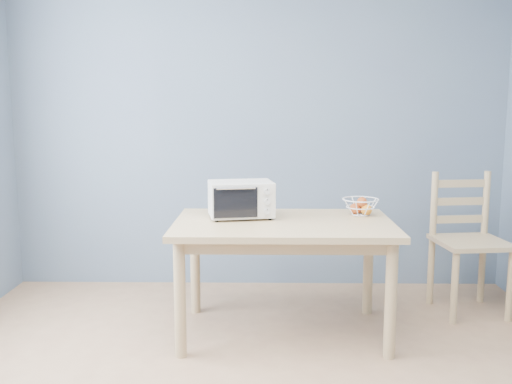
{
  "coord_description": "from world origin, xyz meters",
  "views": [
    {
      "loc": [
        0.06,
        -2.4,
        1.49
      ],
      "look_at": [
        0.0,
        1.26,
        0.93
      ],
      "focal_mm": 40.0,
      "sensor_mm": 36.0,
      "label": 1
    }
  ],
  "objects_px": {
    "dining_table": "(283,237)",
    "dining_chair": "(468,244)",
    "fruit_basket": "(361,206)",
    "toaster_oven": "(239,199)"
  },
  "relations": [
    {
      "from": "fruit_basket",
      "to": "dining_chair",
      "type": "relative_size",
      "value": 0.31
    },
    {
      "from": "dining_table",
      "to": "toaster_oven",
      "type": "bearing_deg",
      "value": 159.01
    },
    {
      "from": "dining_table",
      "to": "toaster_oven",
      "type": "relative_size",
      "value": 3.06
    },
    {
      "from": "dining_chair",
      "to": "dining_table",
      "type": "bearing_deg",
      "value": -168.32
    },
    {
      "from": "dining_table",
      "to": "dining_chair",
      "type": "xyz_separation_m",
      "value": [
        1.35,
        0.45,
        -0.15
      ]
    },
    {
      "from": "fruit_basket",
      "to": "dining_chair",
      "type": "bearing_deg",
      "value": 15.92
    },
    {
      "from": "fruit_basket",
      "to": "dining_chair",
      "type": "height_order",
      "value": "dining_chair"
    },
    {
      "from": "dining_table",
      "to": "toaster_oven",
      "type": "distance_m",
      "value": 0.39
    },
    {
      "from": "dining_table",
      "to": "dining_chair",
      "type": "bearing_deg",
      "value": 18.39
    },
    {
      "from": "dining_table",
      "to": "fruit_basket",
      "type": "height_order",
      "value": "fruit_basket"
    }
  ]
}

